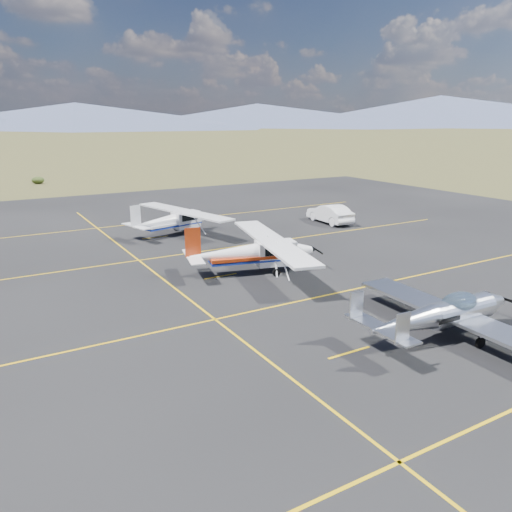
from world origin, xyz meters
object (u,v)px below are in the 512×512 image
object	(u,v)px
aircraft_cessna	(253,251)
aircraft_plain	(173,220)
sedan	(330,214)
aircraft_low_wing	(445,314)

from	to	relation	value
aircraft_cessna	aircraft_plain	size ratio (longest dim) A/B	1.09
aircraft_plain	sedan	distance (m)	13.36
aircraft_plain	sedan	bearing A→B (deg)	-25.02
aircraft_low_wing	aircraft_plain	size ratio (longest dim) A/B	0.97
aircraft_plain	sedan	size ratio (longest dim) A/B	2.17
aircraft_plain	aircraft_cessna	bearing A→B (deg)	-102.16
aircraft_low_wing	aircraft_cessna	xyz separation A→B (m)	(-2.21, 11.56, 0.22)
aircraft_low_wing	aircraft_cessna	bearing A→B (deg)	102.61
sedan	aircraft_low_wing	bearing A→B (deg)	65.68
aircraft_cessna	aircraft_plain	world-z (taller)	aircraft_cessna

